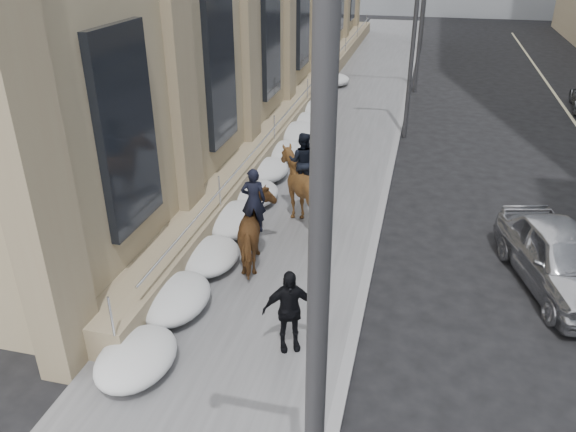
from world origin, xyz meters
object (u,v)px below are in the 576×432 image
object	(u,v)px
mounted_horse_left	(258,229)
mounted_horse_right	(301,186)
pedestrian	(289,310)
car_silver	(561,258)

from	to	relation	value
mounted_horse_left	mounted_horse_right	size ratio (longest dim) A/B	0.94
mounted_horse_right	pedestrian	distance (m)	5.73
mounted_horse_left	mounted_horse_right	distance (m)	2.62
mounted_horse_left	car_silver	world-z (taller)	mounted_horse_left
mounted_horse_left	pedestrian	size ratio (longest dim) A/B	1.39
mounted_horse_right	pedestrian	xyz separation A→B (m)	(0.99, -5.64, -0.25)
car_silver	pedestrian	bearing A→B (deg)	-161.17
mounted_horse_left	car_silver	size ratio (longest dim) A/B	0.55
mounted_horse_left	pedestrian	bearing A→B (deg)	102.80
mounted_horse_right	car_silver	world-z (taller)	mounted_horse_right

